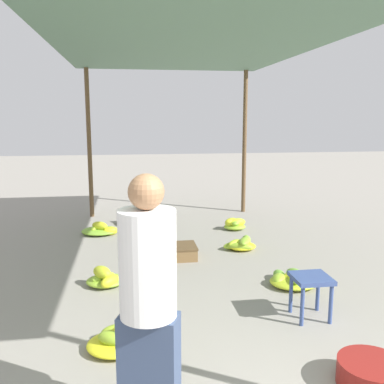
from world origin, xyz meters
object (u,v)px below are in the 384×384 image
Objects in this scene: vendor_foreground at (148,302)px; banana_pile_left_1 at (121,341)px; banana_pile_right_1 at (241,244)px; banana_pile_right_2 at (234,224)px; stool at (311,284)px; crate_near at (180,251)px; banana_pile_left_0 at (101,230)px; basin_black at (372,374)px; banana_pile_right_0 at (293,280)px; banana_pile_left_2 at (106,279)px; banana_pile_left_3 at (130,220)px.

vendor_foreground is 1.18m from banana_pile_left_1.
banana_pile_right_2 reaches higher than banana_pile_right_1.
stool reaches higher than crate_near.
banana_pile_left_0 reaches higher than banana_pile_right_2.
basin_black is 4.24m from banana_pile_right_2.
basin_black is at bearing 6.32° from vendor_foreground.
banana_pile_right_2 is 0.91× the size of crate_near.
banana_pile_right_2 is (-0.07, 2.42, 0.03)m from banana_pile_right_0.
banana_pile_left_3 is (0.27, 2.73, -0.00)m from banana_pile_left_2.
banana_pile_left_2 is at bearing -138.16° from crate_near.
banana_pile_left_2 reaches higher than banana_pile_right_0.
banana_pile_right_2 is at bearing 62.67° from banana_pile_left_1.
banana_pile_left_0 is at bearing 123.04° from stool.
crate_near is at bearing 108.86° from basin_black.
banana_pile_left_3 is at bearing 91.24° from vendor_foreground.
banana_pile_left_3 is 1.83m from banana_pile_right_2.
banana_pile_right_2 is at bearing 50.71° from crate_near.
banana_pile_left_2 is 2.92m from banana_pile_right_2.
banana_pile_left_1 reaches higher than basin_black.
stool is at bearing -62.11° from crate_near.
basin_black is 0.97× the size of banana_pile_right_1.
banana_pile_left_0 is 1.51× the size of banana_pile_right_2.
banana_pile_left_2 reaches higher than banana_pile_left_1.
stool is 0.94× the size of crate_near.
stool is at bearing -100.15° from banana_pile_right_0.
banana_pile_right_1 is at bearing 30.22° from banana_pile_left_2.
banana_pile_left_1 is (0.38, -3.56, 0.01)m from banana_pile_left_0.
stool is 3.90m from banana_pile_left_0.
stool is (1.55, 1.21, -0.48)m from vendor_foreground.
banana_pile_right_2 is (2.19, -0.07, 0.03)m from banana_pile_left_0.
basin_black is (0.00, -1.04, -0.24)m from stool.
banana_pile_left_2 is 1.12× the size of banana_pile_right_2.
stool is 2.15m from crate_near.
banana_pile_left_0 is at bearing 129.26° from crate_near.
stool is 1.03× the size of banana_pile_right_2.
vendor_foreground is at bearing -80.59° from banana_pile_left_2.
banana_pile_right_1 is at bearing 91.94° from basin_black.
banana_pile_left_3 is at bearing 48.79° from banana_pile_left_0.
vendor_foreground is at bearing -82.71° from banana_pile_left_0.
stool is 2.21m from banana_pile_left_2.
banana_pile_left_1 is at bearing 101.82° from vendor_foreground.
stool is 3.20m from banana_pile_right_2.
banana_pile_left_1 reaches higher than banana_pile_right_0.
banana_pile_right_1 is (-0.11, 3.16, -0.01)m from basin_black.
basin_black is 1.20× the size of banana_pile_right_2.
banana_pile_left_0 is 3.58m from banana_pile_left_1.
banana_pile_left_1 is 0.96× the size of banana_pile_left_3.
stool reaches higher than banana_pile_right_1.
banana_pile_left_2 is (-0.19, 1.36, 0.00)m from banana_pile_left_1.
banana_pile_left_2 is at bearing 132.52° from basin_black.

